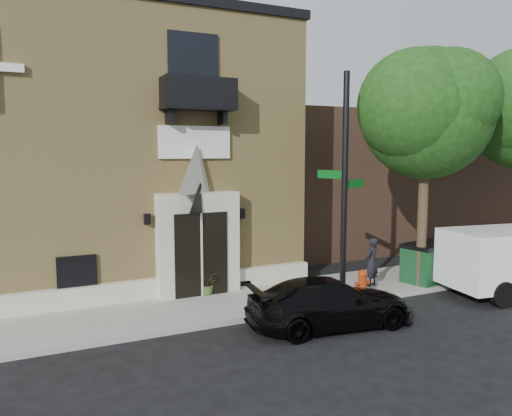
{
  "coord_description": "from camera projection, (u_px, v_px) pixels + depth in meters",
  "views": [
    {
      "loc": [
        -5.97,
        -11.91,
        4.66
      ],
      "look_at": [
        0.65,
        2.0,
        2.87
      ],
      "focal_mm": 35.0,
      "sensor_mm": 36.0,
      "label": 1
    }
  ],
  "objects": [
    {
      "name": "pedestrian_near",
      "position": [
        372.0,
        262.0,
        16.56
      ],
      "size": [
        0.7,
        0.62,
        1.62
      ],
      "primitive_type": "imported",
      "rotation": [
        0.0,
        0.0,
        3.62
      ],
      "color": "black",
      "rests_on": "sidewalk"
    },
    {
      "name": "dumpster",
      "position": [
        430.0,
        261.0,
        17.28
      ],
      "size": [
        2.21,
        1.53,
        1.32
      ],
      "rotation": [
        0.0,
        0.0,
        0.2
      ],
      "color": "#0F3818",
      "rests_on": "sidewalk"
    },
    {
      "name": "street_sign",
      "position": [
        344.0,
        188.0,
        14.71
      ],
      "size": [
        1.29,
        1.03,
        6.77
      ],
      "rotation": [
        0.0,
        0.0,
        0.35
      ],
      "color": "black",
      "rests_on": "sidewalk"
    },
    {
      "name": "black_sedan",
      "position": [
        330.0,
        303.0,
        13.14
      ],
      "size": [
        4.66,
        2.27,
        1.3
      ],
      "primitive_type": "imported",
      "rotation": [
        0.0,
        0.0,
        1.47
      ],
      "color": "black",
      "rests_on": "ground"
    },
    {
      "name": "street_tree_left",
      "position": [
        429.0,
        112.0,
        15.97
      ],
      "size": [
        4.97,
        4.38,
        7.77
      ],
      "color": "#38281C",
      "rests_on": "sidewalk"
    },
    {
      "name": "pedestrian_far",
      "position": [
        471.0,
        250.0,
        18.81
      ],
      "size": [
        0.77,
        0.88,
        1.55
      ],
      "primitive_type": "imported",
      "rotation": [
        0.0,
        0.0,
        1.84
      ],
      "color": "#312622",
      "rests_on": "sidewalk"
    },
    {
      "name": "fire_hydrant",
      "position": [
        362.0,
        284.0,
        15.34
      ],
      "size": [
        0.49,
        0.39,
        0.86
      ],
      "color": "#932C0E",
      "rests_on": "sidewalk"
    },
    {
      "name": "neighbour_building",
      "position": [
        392.0,
        178.0,
        26.59
      ],
      "size": [
        18.0,
        8.0,
        6.4
      ],
      "primitive_type": "cube",
      "color": "brown",
      "rests_on": "ground"
    },
    {
      "name": "ground",
      "position": [
        266.0,
        320.0,
        13.77
      ],
      "size": [
        120.0,
        120.0,
        0.0
      ],
      "primitive_type": "plane",
      "color": "black",
      "rests_on": "ground"
    },
    {
      "name": "sidewalk",
      "position": [
        273.0,
        298.0,
        15.53
      ],
      "size": [
        42.0,
        3.0,
        0.15
      ],
      "primitive_type": "cube",
      "color": "gray",
      "rests_on": "ground"
    },
    {
      "name": "church",
      "position": [
        104.0,
        151.0,
        19.09
      ],
      "size": [
        12.2,
        11.01,
        9.3
      ],
      "color": "tan",
      "rests_on": "ground"
    },
    {
      "name": "planter",
      "position": [
        208.0,
        283.0,
        15.63
      ],
      "size": [
        0.79,
        0.73,
        0.72
      ],
      "primitive_type": "imported",
      "rotation": [
        0.0,
        0.0,
        -0.3
      ],
      "color": "#445727",
      "rests_on": "sidewalk"
    }
  ]
}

